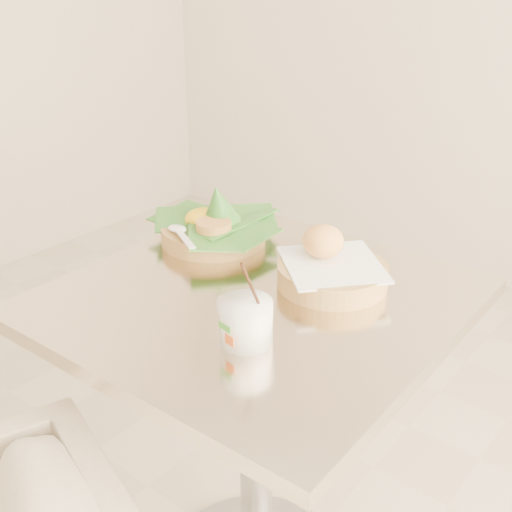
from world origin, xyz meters
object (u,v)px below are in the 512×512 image
Objects in this scene: rice_basket at (213,225)px; bread_basket at (331,269)px; cafe_table at (256,391)px; coffee_mug at (245,320)px.

rice_basket is 1.14× the size of bread_basket.
rice_basket is at bearing 178.03° from bread_basket.
rice_basket is (-0.23, 0.13, 0.26)m from cafe_table.
bread_basket is at bearing 90.61° from coffee_mug.
cafe_table is 0.31m from coffee_mug.
bread_basket is at bearing -1.97° from rice_basket.
bread_basket is 1.69× the size of coffee_mug.
bread_basket is (0.08, 0.12, 0.25)m from cafe_table.
rice_basket is 0.42m from coffee_mug.
cafe_table is at bearing -124.60° from bread_basket.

